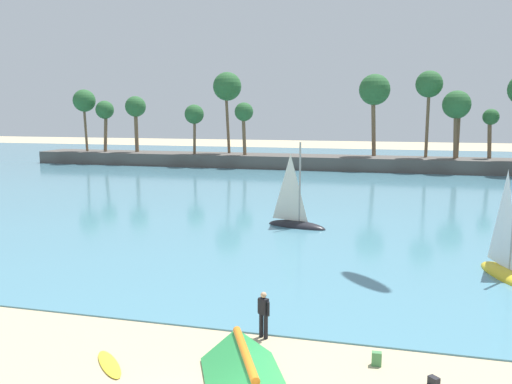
{
  "coord_description": "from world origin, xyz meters",
  "views": [
    {
      "loc": [
        4.52,
        -11.15,
        7.84
      ],
      "look_at": [
        -0.6,
        8.4,
        4.76
      ],
      "focal_mm": 37.37,
      "sensor_mm": 36.0,
      "label": 1
    }
  ],
  "objects_px": {
    "backpack_by_trailer": "(377,359)",
    "person_at_waterline": "(264,313)",
    "surfboard": "(109,364)",
    "folded_kite": "(245,363)",
    "sailboat_mid_bay": "(295,219)",
    "sailboat_near_shore": "(507,265)"
  },
  "relations": [
    {
      "from": "surfboard",
      "to": "sailboat_mid_bay",
      "type": "relative_size",
      "value": 0.34
    },
    {
      "from": "person_at_waterline",
      "to": "sailboat_mid_bay",
      "type": "relative_size",
      "value": 0.27
    },
    {
      "from": "backpack_by_trailer",
      "to": "sailboat_mid_bay",
      "type": "distance_m",
      "value": 19.86
    },
    {
      "from": "sailboat_near_shore",
      "to": "sailboat_mid_bay",
      "type": "relative_size",
      "value": 1.03
    },
    {
      "from": "backpack_by_trailer",
      "to": "sailboat_near_shore",
      "type": "distance_m",
      "value": 12.03
    },
    {
      "from": "person_at_waterline",
      "to": "sailboat_near_shore",
      "type": "relative_size",
      "value": 0.26
    },
    {
      "from": "folded_kite",
      "to": "sailboat_near_shore",
      "type": "xyz_separation_m",
      "value": [
        9.26,
        12.82,
        -0.06
      ]
    },
    {
      "from": "sailboat_near_shore",
      "to": "sailboat_mid_bay",
      "type": "distance_m",
      "value": 14.34
    },
    {
      "from": "folded_kite",
      "to": "person_at_waterline",
      "type": "height_order",
      "value": "person_at_waterline"
    },
    {
      "from": "folded_kite",
      "to": "surfboard",
      "type": "distance_m",
      "value": 4.48
    },
    {
      "from": "person_at_waterline",
      "to": "backpack_by_trailer",
      "type": "height_order",
      "value": "person_at_waterline"
    },
    {
      "from": "surfboard",
      "to": "sailboat_near_shore",
      "type": "height_order",
      "value": "sailboat_near_shore"
    },
    {
      "from": "surfboard",
      "to": "sailboat_mid_bay",
      "type": "xyz_separation_m",
      "value": [
        1.99,
        21.02,
        0.58
      ]
    },
    {
      "from": "person_at_waterline",
      "to": "surfboard",
      "type": "xyz_separation_m",
      "value": [
        -4.16,
        -3.2,
        -0.85
      ]
    },
    {
      "from": "surfboard",
      "to": "sailboat_near_shore",
      "type": "xyz_separation_m",
      "value": [
        13.69,
        12.73,
        0.59
      ]
    },
    {
      "from": "folded_kite",
      "to": "sailboat_mid_bay",
      "type": "distance_m",
      "value": 21.26
    },
    {
      "from": "folded_kite",
      "to": "backpack_by_trailer",
      "type": "bearing_deg",
      "value": 31.38
    },
    {
      "from": "person_at_waterline",
      "to": "sailboat_mid_bay",
      "type": "distance_m",
      "value": 17.96
    },
    {
      "from": "backpack_by_trailer",
      "to": "sailboat_near_shore",
      "type": "relative_size",
      "value": 0.07
    },
    {
      "from": "person_at_waterline",
      "to": "sailboat_mid_bay",
      "type": "bearing_deg",
      "value": 96.95
    },
    {
      "from": "backpack_by_trailer",
      "to": "person_at_waterline",
      "type": "bearing_deg",
      "value": 164.41
    },
    {
      "from": "surfboard",
      "to": "person_at_waterline",
      "type": "bearing_deg",
      "value": 84.56
    }
  ]
}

